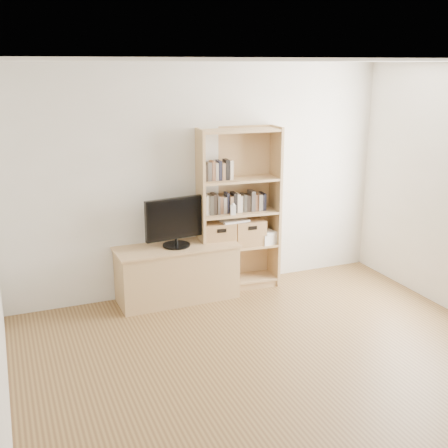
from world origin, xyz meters
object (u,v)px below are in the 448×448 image
basket_right (248,232)px  laptop (234,220)px  television (176,222)px  baby_monitor (233,210)px  basket_left (218,235)px  bookshelf (239,210)px  tv_stand (177,274)px

basket_right → laptop: laptop is taller
television → basket_right: bearing=-3.3°
baby_monitor → basket_left: (-0.14, 0.11, -0.31)m
television → basket_left: 0.59m
baby_monitor → bookshelf: bearing=53.6°
bookshelf → laptop: (-0.07, -0.02, -0.11)m
tv_stand → television: size_ratio=1.87×
tv_stand → basket_right: size_ratio=3.68×
basket_left → laptop: laptop is taller
bookshelf → basket_right: bearing=-2.6°
bookshelf → laptop: bearing=-161.6°
bookshelf → basket_left: (-0.25, 0.01, -0.27)m
tv_stand → basket_left: (0.53, 0.09, 0.37)m
baby_monitor → basket_left: bearing=154.4°
bookshelf → basket_right: 0.30m
bookshelf → basket_right: (0.12, -0.01, -0.27)m
bookshelf → basket_right: size_ratio=5.27×
bookshelf → television: (-0.79, -0.08, -0.04)m
tv_stand → baby_monitor: size_ratio=11.73×
tv_stand → laptop: (0.72, 0.06, 0.54)m
television → laptop: television is taller
bookshelf → baby_monitor: 0.15m
baby_monitor → basket_right: bearing=32.9°
tv_stand → basket_left: bearing=8.7°
tv_stand → baby_monitor: baby_monitor is taller
bookshelf → television: bookshelf is taller
laptop → basket_left: bearing=168.7°
tv_stand → bookshelf: (0.79, 0.08, 0.65)m
tv_stand → television: television is taller
bookshelf → laptop: size_ratio=5.99×
television → baby_monitor: television is taller
basket_left → basket_right: basket_left is taller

